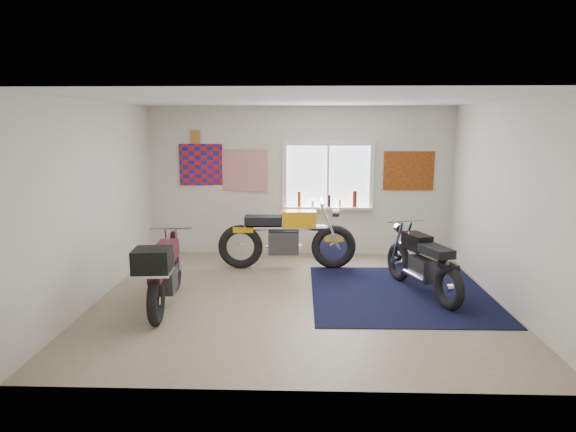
{
  "coord_description": "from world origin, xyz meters",
  "views": [
    {
      "loc": [
        0.08,
        -6.81,
        2.41
      ],
      "look_at": [
        -0.16,
        0.4,
        1.09
      ],
      "focal_mm": 32.0,
      "sensor_mm": 36.0,
      "label": 1
    }
  ],
  "objects_px": {
    "yellow_triumph": "(286,238)",
    "maroon_tourer": "(163,272)",
    "navy_rug": "(400,293)",
    "black_chrome_bike": "(422,264)"
  },
  "relations": [
    {
      "from": "black_chrome_bike",
      "to": "navy_rug",
      "type": "bearing_deg",
      "value": 74.09
    },
    {
      "from": "navy_rug",
      "to": "maroon_tourer",
      "type": "xyz_separation_m",
      "value": [
        -3.19,
        -0.74,
        0.5
      ]
    },
    {
      "from": "navy_rug",
      "to": "maroon_tourer",
      "type": "height_order",
      "value": "maroon_tourer"
    },
    {
      "from": "navy_rug",
      "to": "maroon_tourer",
      "type": "bearing_deg",
      "value": -166.86
    },
    {
      "from": "navy_rug",
      "to": "yellow_triumph",
      "type": "distance_m",
      "value": 2.15
    },
    {
      "from": "yellow_triumph",
      "to": "black_chrome_bike",
      "type": "distance_m",
      "value": 2.33
    },
    {
      "from": "yellow_triumph",
      "to": "black_chrome_bike",
      "type": "bearing_deg",
      "value": -33.9
    },
    {
      "from": "yellow_triumph",
      "to": "maroon_tourer",
      "type": "distance_m",
      "value": 2.51
    },
    {
      "from": "yellow_triumph",
      "to": "maroon_tourer",
      "type": "bearing_deg",
      "value": -128.83
    },
    {
      "from": "black_chrome_bike",
      "to": "maroon_tourer",
      "type": "bearing_deg",
      "value": 83.53
    }
  ]
}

